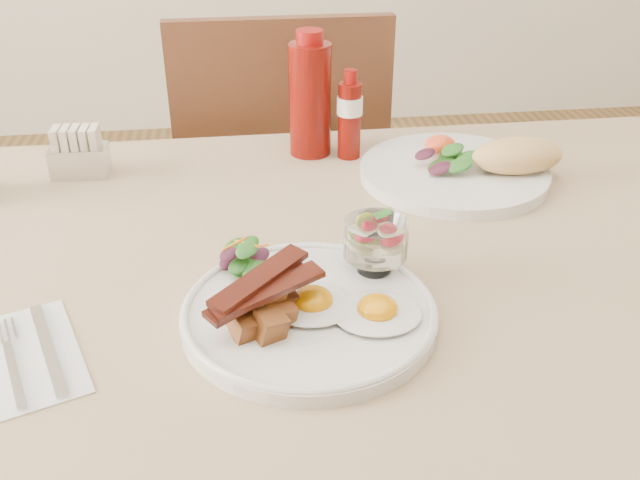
{
  "coord_description": "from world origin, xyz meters",
  "views": [
    {
      "loc": [
        -0.1,
        -0.75,
        1.22
      ],
      "look_at": [
        -0.01,
        -0.06,
        0.82
      ],
      "focal_mm": 40.0,
      "sensor_mm": 36.0,
      "label": 1
    }
  ],
  "objects_px": {
    "chair_far": "(281,193)",
    "main_plate": "(309,314)",
    "fruit_cup": "(376,239)",
    "hot_sauce_bottle": "(350,116)",
    "ketchup_bottle": "(310,98)",
    "second_plate": "(469,167)",
    "table": "(319,320)",
    "sugar_caddy": "(79,155)"
  },
  "relations": [
    {
      "from": "table",
      "to": "main_plate",
      "type": "height_order",
      "value": "main_plate"
    },
    {
      "from": "chair_far",
      "to": "sugar_caddy",
      "type": "distance_m",
      "value": 0.56
    },
    {
      "from": "sugar_caddy",
      "to": "hot_sauce_bottle",
      "type": "bearing_deg",
      "value": 5.23
    },
    {
      "from": "fruit_cup",
      "to": "ketchup_bottle",
      "type": "relative_size",
      "value": 0.38
    },
    {
      "from": "sugar_caddy",
      "to": "table",
      "type": "bearing_deg",
      "value": -39.73
    },
    {
      "from": "second_plate",
      "to": "ketchup_bottle",
      "type": "xyz_separation_m",
      "value": [
        -0.23,
        0.13,
        0.08
      ]
    },
    {
      "from": "sugar_caddy",
      "to": "main_plate",
      "type": "bearing_deg",
      "value": -51.42
    },
    {
      "from": "main_plate",
      "to": "fruit_cup",
      "type": "bearing_deg",
      "value": 38.27
    },
    {
      "from": "second_plate",
      "to": "chair_far",
      "type": "bearing_deg",
      "value": 120.04
    },
    {
      "from": "table",
      "to": "main_plate",
      "type": "distance_m",
      "value": 0.16
    },
    {
      "from": "main_plate",
      "to": "second_plate",
      "type": "distance_m",
      "value": 0.44
    },
    {
      "from": "chair_far",
      "to": "fruit_cup",
      "type": "relative_size",
      "value": 12.22
    },
    {
      "from": "second_plate",
      "to": "sugar_caddy",
      "type": "xyz_separation_m",
      "value": [
        -0.59,
        0.09,
        0.01
      ]
    },
    {
      "from": "main_plate",
      "to": "hot_sauce_bottle",
      "type": "bearing_deg",
      "value": 75.07
    },
    {
      "from": "second_plate",
      "to": "table",
      "type": "bearing_deg",
      "value": -140.34
    },
    {
      "from": "sugar_caddy",
      "to": "second_plate",
      "type": "bearing_deg",
      "value": -5.92
    },
    {
      "from": "chair_far",
      "to": "sugar_caddy",
      "type": "xyz_separation_m",
      "value": [
        -0.33,
        -0.36,
        0.26
      ]
    },
    {
      "from": "ketchup_bottle",
      "to": "second_plate",
      "type": "bearing_deg",
      "value": -30.3
    },
    {
      "from": "fruit_cup",
      "to": "ketchup_bottle",
      "type": "distance_m",
      "value": 0.4
    },
    {
      "from": "chair_far",
      "to": "main_plate",
      "type": "xyz_separation_m",
      "value": [
        -0.03,
        -0.78,
        0.24
      ]
    },
    {
      "from": "ketchup_bottle",
      "to": "fruit_cup",
      "type": "bearing_deg",
      "value": -85.93
    },
    {
      "from": "fruit_cup",
      "to": "second_plate",
      "type": "relative_size",
      "value": 0.25
    },
    {
      "from": "ketchup_bottle",
      "to": "hot_sauce_bottle",
      "type": "xyz_separation_m",
      "value": [
        0.06,
        -0.03,
        -0.02
      ]
    },
    {
      "from": "chair_far",
      "to": "ketchup_bottle",
      "type": "bearing_deg",
      "value": -84.47
    },
    {
      "from": "main_plate",
      "to": "ketchup_bottle",
      "type": "bearing_deg",
      "value": 83.01
    },
    {
      "from": "fruit_cup",
      "to": "main_plate",
      "type": "bearing_deg",
      "value": -141.73
    },
    {
      "from": "second_plate",
      "to": "ketchup_bottle",
      "type": "bearing_deg",
      "value": 149.7
    },
    {
      "from": "chair_far",
      "to": "main_plate",
      "type": "height_order",
      "value": "chair_far"
    },
    {
      "from": "fruit_cup",
      "to": "second_plate",
      "type": "xyz_separation_m",
      "value": [
        0.2,
        0.27,
        -0.04
      ]
    },
    {
      "from": "second_plate",
      "to": "hot_sauce_bottle",
      "type": "height_order",
      "value": "hot_sauce_bottle"
    },
    {
      "from": "fruit_cup",
      "to": "hot_sauce_bottle",
      "type": "relative_size",
      "value": 0.52
    },
    {
      "from": "ketchup_bottle",
      "to": "hot_sauce_bottle",
      "type": "height_order",
      "value": "ketchup_bottle"
    },
    {
      "from": "fruit_cup",
      "to": "hot_sauce_bottle",
      "type": "xyz_separation_m",
      "value": [
        0.03,
        0.38,
        0.01
      ]
    },
    {
      "from": "fruit_cup",
      "to": "ketchup_bottle",
      "type": "height_order",
      "value": "ketchup_bottle"
    },
    {
      "from": "table",
      "to": "chair_far",
      "type": "distance_m",
      "value": 0.68
    },
    {
      "from": "chair_far",
      "to": "ketchup_bottle",
      "type": "xyz_separation_m",
      "value": [
        0.03,
        -0.31,
        0.32
      ]
    },
    {
      "from": "fruit_cup",
      "to": "ketchup_bottle",
      "type": "xyz_separation_m",
      "value": [
        -0.03,
        0.4,
        0.04
      ]
    },
    {
      "from": "main_plate",
      "to": "fruit_cup",
      "type": "distance_m",
      "value": 0.12
    },
    {
      "from": "table",
      "to": "second_plate",
      "type": "xyz_separation_m",
      "value": [
        0.26,
        0.22,
        0.11
      ]
    },
    {
      "from": "main_plate",
      "to": "fruit_cup",
      "type": "relative_size",
      "value": 3.68
    },
    {
      "from": "fruit_cup",
      "to": "hot_sauce_bottle",
      "type": "height_order",
      "value": "hot_sauce_bottle"
    },
    {
      "from": "chair_far",
      "to": "hot_sauce_bottle",
      "type": "distance_m",
      "value": 0.46
    }
  ]
}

